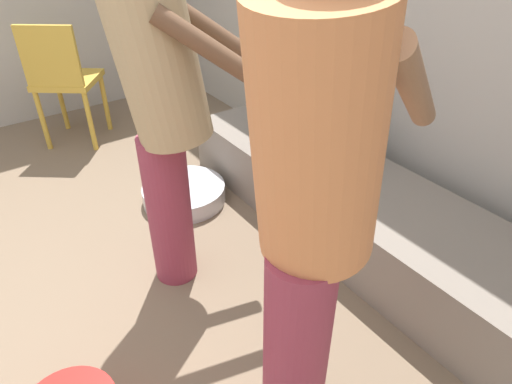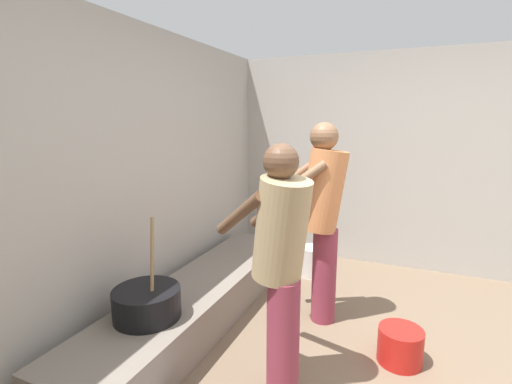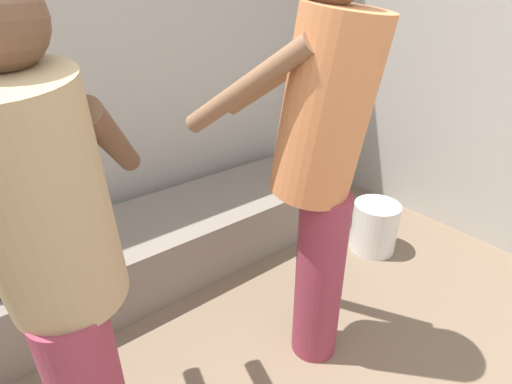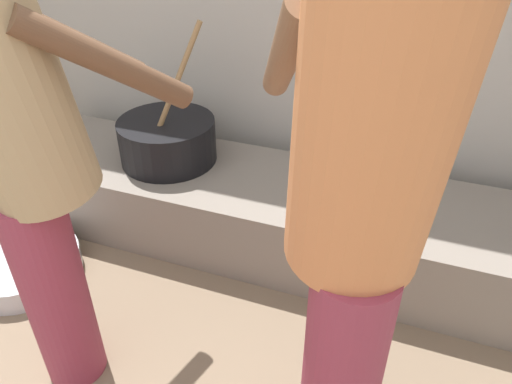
% 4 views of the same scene
% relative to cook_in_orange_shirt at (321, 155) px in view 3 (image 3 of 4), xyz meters
% --- Properties ---
extents(hearth_ledge, '(2.74, 0.60, 0.35)m').
position_rel_cook_in_orange_shirt_xyz_m(hearth_ledge, '(-0.40, 0.92, -0.77)').
color(hearth_ledge, slate).
rests_on(hearth_ledge, ground_plane).
extents(cook_in_orange_shirt, '(0.57, 0.75, 1.65)m').
position_rel_cook_in_orange_shirt_xyz_m(cook_in_orange_shirt, '(0.00, 0.00, 0.00)').
color(cook_in_orange_shirt, '#8C3347').
rests_on(cook_in_orange_shirt, ground_plane).
extents(cook_in_tan_shirt, '(0.60, 0.72, 1.54)m').
position_rel_cook_in_orange_shirt_xyz_m(cook_in_tan_shirt, '(-0.91, 0.03, -0.07)').
color(cook_in_tan_shirt, '#8C3347').
rests_on(cook_in_tan_shirt, ground_plane).
extents(bucket_white_plastic, '(0.28, 0.28, 0.32)m').
position_rel_cook_in_orange_shirt_xyz_m(bucket_white_plastic, '(0.87, 0.29, -0.79)').
color(bucket_white_plastic, silver).
rests_on(bucket_white_plastic, ground_plane).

